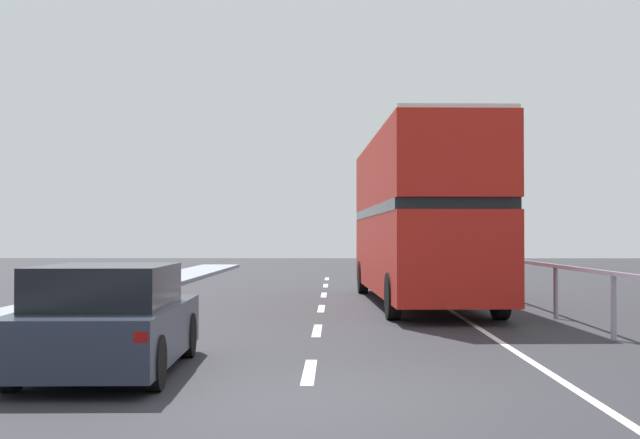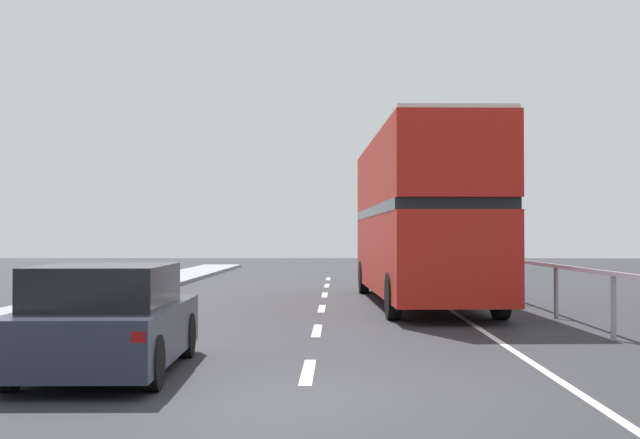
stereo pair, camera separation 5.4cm
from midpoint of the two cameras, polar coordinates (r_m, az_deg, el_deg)
ground_plane at (r=9.68m, az=-1.00°, el=-11.91°), size 74.86×120.00×0.10m
lane_paint_markings at (r=17.80m, az=6.47°, el=-6.79°), size 3.23×46.00×0.01m
bridge_side_railing at (r=19.11m, az=15.45°, el=-3.53°), size 0.10×42.00×1.16m
double_decker_bus_red at (r=22.45m, az=6.69°, el=0.34°), size 2.97×11.51×4.36m
hatchback_car_near at (r=11.49m, az=-13.77°, el=-6.54°), size 1.94×4.20×1.39m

